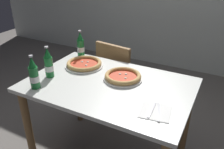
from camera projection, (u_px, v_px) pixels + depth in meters
The scene contains 8 objects.
dining_table_main at pixel (109, 97), 1.77m from camera, with size 1.20×0.80×0.75m.
chair_behind_table at pixel (119, 76), 2.41m from camera, with size 0.46×0.46×0.85m.
pizza_margherita_near at pixel (84, 64), 1.97m from camera, with size 0.32×0.32×0.04m.
pizza_marinara_far at pixel (123, 77), 1.77m from camera, with size 0.30×0.30×0.04m.
beer_bottle_left at pixel (34, 75), 1.61m from camera, with size 0.07×0.07×0.25m.
beer_bottle_center at pixel (81, 46), 2.13m from camera, with size 0.07×0.07×0.25m.
beer_bottle_right at pixel (49, 64), 1.77m from camera, with size 0.07×0.07×0.25m.
napkin_with_cutlery at pixel (155, 111), 1.40m from camera, with size 0.21×0.21×0.01m.
Camera 1 is at (0.72, -1.32, 1.58)m, focal length 37.57 mm.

